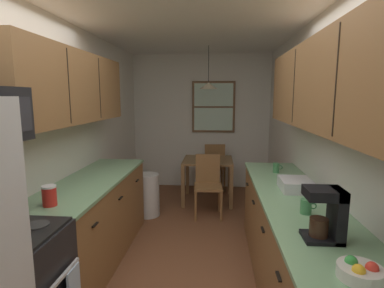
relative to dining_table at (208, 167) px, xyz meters
name	(u,v)px	position (x,y,z in m)	size (l,w,h in m)	color
ground_plane	(188,252)	(-0.17, -1.74, -0.59)	(12.00, 12.00, 0.00)	brown
wall_left	(67,140)	(-1.52, -1.74, 0.68)	(0.10, 9.00, 2.55)	silver
wall_right	(317,143)	(1.18, -1.74, 0.68)	(0.10, 9.00, 2.55)	silver
wall_back	(201,122)	(-0.17, 0.91, 0.68)	(4.40, 0.10, 2.55)	silver
ceiling_slab	(187,13)	(-0.17, -1.74, 2.00)	(4.40, 9.00, 0.08)	white
counter_left	(93,220)	(-1.17, -1.95, -0.14)	(0.64, 2.03, 0.90)	olive
upper_cabinets_left	(70,87)	(-1.31, -2.00, 1.25)	(0.33, 2.11, 0.70)	olive
counter_right	(301,260)	(0.83, -2.60, -0.14)	(0.64, 3.21, 0.90)	olive
upper_cabinets_right	(334,84)	(0.97, -2.65, 1.25)	(0.33, 2.89, 0.69)	olive
dining_table	(208,167)	(0.00, 0.00, 0.00)	(0.81, 0.76, 0.72)	brown
dining_chair_near	(208,182)	(0.02, -0.59, -0.09)	(0.43, 0.43, 0.90)	olive
dining_chair_far	(214,165)	(0.10, 0.59, -0.09)	(0.44, 0.44, 0.90)	olive
pendant_light	(208,86)	(0.00, 0.00, 1.33)	(0.29, 0.29, 0.67)	black
back_window	(213,107)	(0.07, 0.84, 0.97)	(0.81, 0.05, 0.96)	brown
trash_bin	(148,195)	(-0.87, -0.70, -0.28)	(0.35, 0.35, 0.63)	silver
storage_canister	(50,196)	(-1.17, -2.73, 0.39)	(0.11, 0.11, 0.16)	red
dish_towel	(74,284)	(-0.81, -3.13, -0.09)	(0.02, 0.16, 0.24)	silver
coffee_maker	(328,213)	(0.81, -3.15, 0.47)	(0.22, 0.18, 0.32)	black
mug_by_coffeemaker	(276,168)	(0.82, -1.51, 0.36)	(0.11, 0.07, 0.11)	#3F7F4C
mug_spare	(306,206)	(0.81, -2.74, 0.36)	(0.12, 0.08, 0.11)	#3F7F4C
fruit_bowl	(360,271)	(0.83, -3.54, 0.34)	(0.21, 0.21, 0.09)	silver
dish_rack	(296,185)	(0.88, -2.16, 0.36)	(0.28, 0.34, 0.10)	silver
table_serving_bowl	(202,158)	(-0.10, -0.03, 0.16)	(0.20, 0.20, 0.06)	#E0D14C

